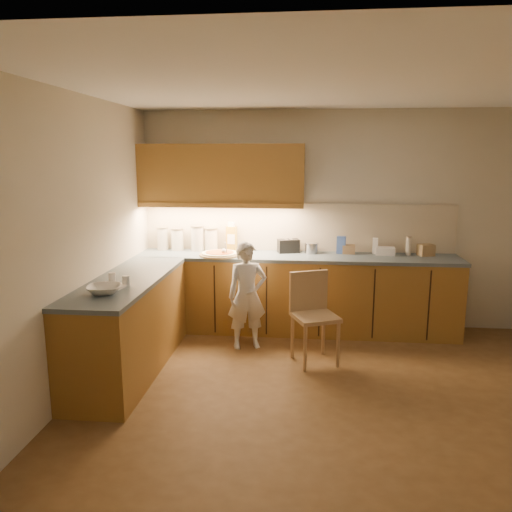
% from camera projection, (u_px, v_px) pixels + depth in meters
% --- Properties ---
extents(room, '(4.54, 4.50, 2.62)m').
position_uv_depth(room, '(339.00, 205.00, 4.00)').
color(room, brown).
rests_on(room, ground).
extents(l_counter, '(3.77, 2.62, 0.92)m').
position_uv_depth(l_counter, '(245.00, 302.00, 5.55)').
color(l_counter, olive).
rests_on(l_counter, ground).
extents(backsplash, '(3.75, 0.02, 0.58)m').
position_uv_depth(backsplash, '(297.00, 227.00, 6.07)').
color(backsplash, beige).
rests_on(backsplash, l_counter).
extents(upper_cabinets, '(1.95, 0.36, 0.73)m').
position_uv_depth(upper_cabinets, '(221.00, 174.00, 5.88)').
color(upper_cabinets, olive).
rests_on(upper_cabinets, ground).
extents(pizza_on_board, '(0.47, 0.47, 0.19)m').
position_uv_depth(pizza_on_board, '(220.00, 254.00, 5.81)').
color(pizza_on_board, '#A48752').
rests_on(pizza_on_board, l_counter).
extents(child, '(0.49, 0.40, 1.17)m').
position_uv_depth(child, '(247.00, 295.00, 5.38)').
color(child, silver).
rests_on(child, ground).
extents(wooden_chair, '(0.54, 0.54, 0.91)m').
position_uv_depth(wooden_chair, '(312.00, 310.00, 5.04)').
color(wooden_chair, tan).
rests_on(wooden_chair, ground).
extents(mixing_bowl, '(0.34, 0.34, 0.07)m').
position_uv_depth(mixing_bowl, '(104.00, 289.00, 4.20)').
color(mixing_bowl, white).
rests_on(mixing_bowl, l_counter).
extents(canister_a, '(0.14, 0.14, 0.28)m').
position_uv_depth(canister_a, '(163.00, 238.00, 6.16)').
color(canister_a, beige).
rests_on(canister_a, l_counter).
extents(canister_b, '(0.16, 0.16, 0.27)m').
position_uv_depth(canister_b, '(177.00, 239.00, 6.13)').
color(canister_b, silver).
rests_on(canister_b, l_counter).
extents(canister_c, '(0.17, 0.17, 0.31)m').
position_uv_depth(canister_c, '(198.00, 238.00, 6.09)').
color(canister_c, beige).
rests_on(canister_c, l_counter).
extents(canister_d, '(0.17, 0.17, 0.28)m').
position_uv_depth(canister_d, '(211.00, 239.00, 6.11)').
color(canister_d, white).
rests_on(canister_d, l_counter).
extents(oil_jug, '(0.13, 0.11, 0.35)m').
position_uv_depth(oil_jug, '(232.00, 238.00, 6.09)').
color(oil_jug, gold).
rests_on(oil_jug, l_counter).
extents(toaster, '(0.28, 0.21, 0.16)m').
position_uv_depth(toaster, '(288.00, 246.00, 5.99)').
color(toaster, black).
rests_on(toaster, l_counter).
extents(steel_pot, '(0.17, 0.17, 0.13)m').
position_uv_depth(steel_pot, '(311.00, 248.00, 5.95)').
color(steel_pot, '#A7A7AC').
rests_on(steel_pot, l_counter).
extents(blue_box, '(0.11, 0.09, 0.21)m').
position_uv_depth(blue_box, '(341.00, 245.00, 5.92)').
color(blue_box, '#3655A2').
rests_on(blue_box, l_counter).
extents(card_box_a, '(0.15, 0.11, 0.10)m').
position_uv_depth(card_box_a, '(349.00, 249.00, 5.93)').
color(card_box_a, tan).
rests_on(card_box_a, l_counter).
extents(white_bottle, '(0.07, 0.07, 0.19)m').
position_uv_depth(white_bottle, '(375.00, 246.00, 5.93)').
color(white_bottle, white).
rests_on(white_bottle, l_counter).
extents(flat_pack, '(0.23, 0.17, 0.09)m').
position_uv_depth(flat_pack, '(385.00, 251.00, 5.87)').
color(flat_pack, white).
rests_on(flat_pack, l_counter).
extents(tall_jar, '(0.07, 0.07, 0.22)m').
position_uv_depth(tall_jar, '(409.00, 246.00, 5.82)').
color(tall_jar, silver).
rests_on(tall_jar, l_counter).
extents(card_box_b, '(0.20, 0.18, 0.13)m').
position_uv_depth(card_box_b, '(426.00, 250.00, 5.81)').
color(card_box_b, tan).
rests_on(card_box_b, l_counter).
extents(dough_cloth, '(0.28, 0.24, 0.02)m').
position_uv_depth(dough_cloth, '(112.00, 286.00, 4.43)').
color(dough_cloth, white).
rests_on(dough_cloth, l_counter).
extents(spice_jar_a, '(0.09, 0.09, 0.09)m').
position_uv_depth(spice_jar_a, '(112.00, 277.00, 4.59)').
color(spice_jar_a, white).
rests_on(spice_jar_a, l_counter).
extents(spice_jar_b, '(0.07, 0.07, 0.09)m').
position_uv_depth(spice_jar_b, '(126.00, 281.00, 4.46)').
color(spice_jar_b, white).
rests_on(spice_jar_b, l_counter).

